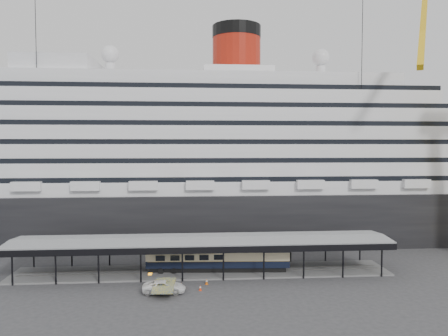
% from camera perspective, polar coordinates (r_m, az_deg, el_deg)
% --- Properties ---
extents(ground, '(200.00, 200.00, 0.00)m').
position_cam_1_polar(ground, '(62.75, -2.74, -14.75)').
color(ground, '#323235').
rests_on(ground, ground).
extents(cruise_ship, '(130.00, 30.00, 43.90)m').
position_cam_1_polar(cruise_ship, '(91.76, -3.32, 2.51)').
color(cruise_ship, black).
rests_on(cruise_ship, ground).
extents(platform_canopy, '(56.00, 9.18, 5.30)m').
position_cam_1_polar(platform_canopy, '(66.89, -2.87, -11.52)').
color(platform_canopy, slate).
rests_on(platform_canopy, ground).
extents(port_truck, '(5.66, 2.78, 1.55)m').
position_cam_1_polar(port_truck, '(59.06, -7.82, -15.13)').
color(port_truck, white).
rests_on(port_truck, ground).
extents(pullman_carriage, '(21.43, 3.97, 20.92)m').
position_cam_1_polar(pullman_carriage, '(66.95, -0.80, -11.33)').
color(pullman_carriage, black).
rests_on(pullman_carriage, ground).
extents(traffic_cone_left, '(0.46, 0.46, 0.73)m').
position_cam_1_polar(traffic_cone_left, '(59.59, -3.11, -15.36)').
color(traffic_cone_left, red).
rests_on(traffic_cone_left, ground).
extents(traffic_cone_mid, '(0.44, 0.44, 0.82)m').
position_cam_1_polar(traffic_cone_mid, '(60.49, -5.59, -15.04)').
color(traffic_cone_mid, '#E94F0C').
rests_on(traffic_cone_mid, ground).
extents(traffic_cone_right, '(0.47, 0.47, 0.78)m').
position_cam_1_polar(traffic_cone_right, '(61.95, -2.28, -14.61)').
color(traffic_cone_right, '#DB5C0C').
rests_on(traffic_cone_right, ground).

